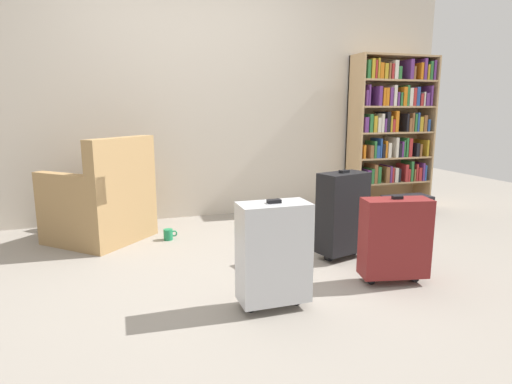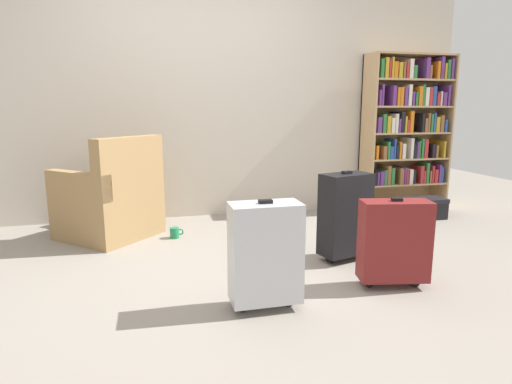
{
  "view_description": "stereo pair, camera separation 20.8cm",
  "coord_description": "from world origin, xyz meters",
  "px_view_note": "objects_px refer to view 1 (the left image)",
  "views": [
    {
      "loc": [
        -0.64,
        -2.76,
        1.13
      ],
      "look_at": [
        0.24,
        0.06,
        0.55
      ],
      "focal_mm": 29.81,
      "sensor_mm": 36.0,
      "label": 1
    },
    {
      "loc": [
        -0.44,
        -2.81,
        1.13
      ],
      "look_at": [
        0.24,
        0.06,
        0.55
      ],
      "focal_mm": 29.81,
      "sensor_mm": 36.0,
      "label": 2
    }
  ],
  "objects_px": {
    "bookshelf": "(391,127)",
    "suitcase_silver": "(274,252)",
    "armchair": "(102,204)",
    "suitcase_dark_red": "(395,238)",
    "mug": "(169,234)",
    "suitcase_black": "(343,213)",
    "storage_box": "(407,205)"
  },
  "relations": [
    {
      "from": "storage_box",
      "to": "suitcase_silver",
      "type": "xyz_separation_m",
      "value": [
        -2.09,
        -1.6,
        0.22
      ]
    },
    {
      "from": "armchair",
      "to": "suitcase_dark_red",
      "type": "xyz_separation_m",
      "value": [
        1.85,
        -1.56,
        -0.01
      ]
    },
    {
      "from": "suitcase_dark_red",
      "to": "bookshelf",
      "type": "bearing_deg",
      "value": 56.79
    },
    {
      "from": "bookshelf",
      "to": "armchair",
      "type": "relative_size",
      "value": 1.73
    },
    {
      "from": "mug",
      "to": "suitcase_dark_red",
      "type": "relative_size",
      "value": 0.21
    },
    {
      "from": "suitcase_black",
      "to": "armchair",
      "type": "bearing_deg",
      "value": 149.61
    },
    {
      "from": "bookshelf",
      "to": "mug",
      "type": "height_order",
      "value": "bookshelf"
    },
    {
      "from": "mug",
      "to": "suitcase_silver",
      "type": "xyz_separation_m",
      "value": [
        0.44,
        -1.49,
        0.29
      ]
    },
    {
      "from": "storage_box",
      "to": "suitcase_dark_red",
      "type": "relative_size",
      "value": 0.87
    },
    {
      "from": "mug",
      "to": "bookshelf",
      "type": "bearing_deg",
      "value": 12.52
    },
    {
      "from": "bookshelf",
      "to": "armchair",
      "type": "bearing_deg",
      "value": -172.76
    },
    {
      "from": "armchair",
      "to": "suitcase_black",
      "type": "xyz_separation_m",
      "value": [
        1.76,
        -1.03,
        0.04
      ]
    },
    {
      "from": "suitcase_black",
      "to": "mug",
      "type": "bearing_deg",
      "value": 145.05
    },
    {
      "from": "bookshelf",
      "to": "suitcase_silver",
      "type": "height_order",
      "value": "bookshelf"
    },
    {
      "from": "bookshelf",
      "to": "suitcase_dark_red",
      "type": "bearing_deg",
      "value": -123.21
    },
    {
      "from": "suitcase_black",
      "to": "suitcase_dark_red",
      "type": "bearing_deg",
      "value": -80.23
    },
    {
      "from": "armchair",
      "to": "suitcase_dark_red",
      "type": "bearing_deg",
      "value": -40.16
    },
    {
      "from": "bookshelf",
      "to": "storage_box",
      "type": "xyz_separation_m",
      "value": [
        -0.07,
        -0.47,
        -0.81
      ]
    },
    {
      "from": "armchair",
      "to": "storage_box",
      "type": "bearing_deg",
      "value": -1.28
    },
    {
      "from": "armchair",
      "to": "bookshelf",
      "type": "bearing_deg",
      "value": 7.24
    },
    {
      "from": "bookshelf",
      "to": "suitcase_dark_red",
      "type": "height_order",
      "value": "bookshelf"
    },
    {
      "from": "storage_box",
      "to": "suitcase_black",
      "type": "xyz_separation_m",
      "value": [
        -1.31,
        -0.97,
        0.24
      ]
    },
    {
      "from": "storage_box",
      "to": "suitcase_black",
      "type": "relative_size",
      "value": 0.75
    },
    {
      "from": "bookshelf",
      "to": "mug",
      "type": "bearing_deg",
      "value": -167.48
    },
    {
      "from": "mug",
      "to": "suitcase_dark_red",
      "type": "xyz_separation_m",
      "value": [
        1.31,
        -1.39,
        0.26
      ]
    },
    {
      "from": "suitcase_silver",
      "to": "mug",
      "type": "bearing_deg",
      "value": 106.45
    },
    {
      "from": "mug",
      "to": "suitcase_silver",
      "type": "relative_size",
      "value": 0.19
    },
    {
      "from": "suitcase_dark_red",
      "to": "suitcase_silver",
      "type": "xyz_separation_m",
      "value": [
        -0.87,
        -0.11,
        0.03
      ]
    },
    {
      "from": "armchair",
      "to": "mug",
      "type": "xyz_separation_m",
      "value": [
        0.54,
        -0.18,
        -0.27
      ]
    },
    {
      "from": "suitcase_dark_red",
      "to": "suitcase_black",
      "type": "height_order",
      "value": "suitcase_black"
    },
    {
      "from": "bookshelf",
      "to": "suitcase_silver",
      "type": "bearing_deg",
      "value": -136.2
    },
    {
      "from": "bookshelf",
      "to": "suitcase_black",
      "type": "height_order",
      "value": "bookshelf"
    }
  ]
}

